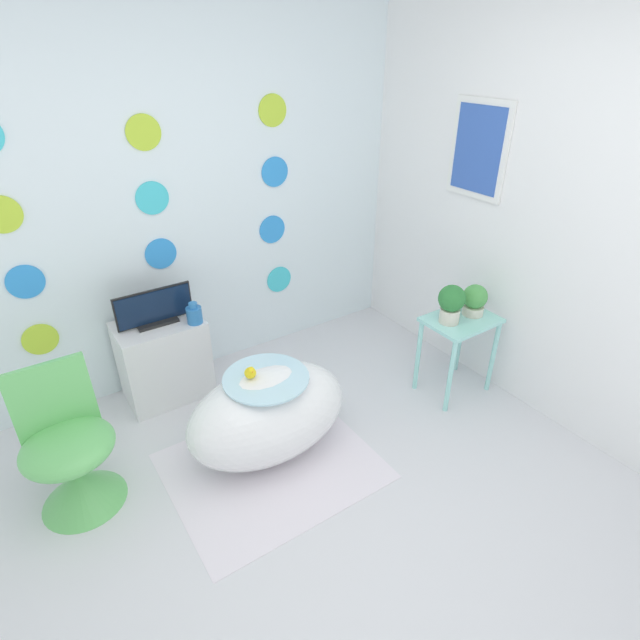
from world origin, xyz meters
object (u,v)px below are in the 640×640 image
Objects in this scene: chair at (74,464)px; vase at (194,314)px; tv at (155,309)px; potted_plant_left at (451,302)px; bathtub at (268,414)px; potted_plant_right at (475,300)px.

chair is 5.45× the size of vase.
potted_plant_left is at bearing -33.45° from tv.
bathtub is 1.33m from potted_plant_left.
vase reaches higher than bathtub.
bathtub is 1.00m from tv.
tv is 2.32× the size of potted_plant_right.
potted_plant_right is at bearing -30.44° from vase.
tv is 0.25m from vase.
chair reaches higher than bathtub.
tv is at bearing 42.86° from chair.
bathtub is at bearing -81.48° from vase.
tv is 3.41× the size of vase.
vase is (0.90, 0.51, 0.37)m from chair.
tv is at bearing 110.18° from bathtub.
potted_plant_right is (0.21, -0.01, -0.03)m from potted_plant_left.
vase is at bearing 149.56° from potted_plant_right.
bathtub is 1.52m from potted_plant_right.
chair is 2.53m from potted_plant_right.
potted_plant_left is (1.36, -0.91, 0.09)m from vase.
vase is 1.82m from potted_plant_right.
potted_plant_left is 0.21m from potted_plant_right.
potted_plant_left reaches higher than potted_plant_right.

